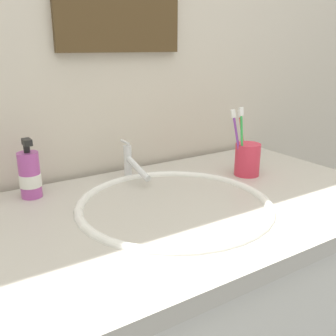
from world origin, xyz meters
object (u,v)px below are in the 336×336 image
(toothbrush_red, at_px, (242,136))
(soap_dispenser, at_px, (30,175))
(faucet, at_px, (132,163))
(toothbrush_green, at_px, (242,138))
(toothbrush_cup, at_px, (247,159))
(toothbrush_purple, at_px, (237,139))

(toothbrush_red, distance_m, soap_dispenser, 0.64)
(faucet, xyz_separation_m, toothbrush_green, (0.29, -0.16, 0.07))
(toothbrush_green, bearing_deg, faucet, 150.52)
(faucet, distance_m, soap_dispenser, 0.29)
(toothbrush_cup, xyz_separation_m, soap_dispenser, (-0.61, 0.17, 0.01))
(faucet, height_order, toothbrush_red, toothbrush_red)
(toothbrush_cup, distance_m, soap_dispenser, 0.63)
(toothbrush_cup, bearing_deg, faucet, 154.21)
(toothbrush_red, bearing_deg, toothbrush_green, -134.25)
(toothbrush_green, distance_m, toothbrush_purple, 0.01)
(faucet, bearing_deg, toothbrush_purple, -28.02)
(soap_dispenser, bearing_deg, faucet, -3.39)
(toothbrush_purple, height_order, soap_dispenser, toothbrush_purple)
(faucet, xyz_separation_m, toothbrush_red, (0.34, -0.11, 0.06))
(toothbrush_green, bearing_deg, toothbrush_cup, 10.65)
(toothbrush_green, height_order, soap_dispenser, toothbrush_green)
(toothbrush_red, height_order, toothbrush_green, toothbrush_green)
(faucet, distance_m, toothbrush_green, 0.34)
(faucet, bearing_deg, soap_dispenser, 176.61)
(toothbrush_red, relative_size, toothbrush_green, 0.90)
(soap_dispenser, bearing_deg, toothbrush_red, -11.46)
(toothbrush_red, height_order, soap_dispenser, toothbrush_red)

